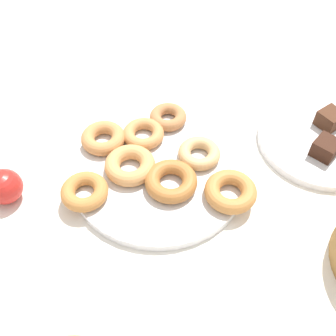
% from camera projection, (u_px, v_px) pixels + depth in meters
% --- Properties ---
extents(ground_plane, '(2.40, 2.40, 0.00)m').
position_uv_depth(ground_plane, '(159.00, 174.00, 0.74)').
color(ground_plane, white).
extents(donut_plate, '(0.33, 0.33, 0.02)m').
position_uv_depth(donut_plate, '(159.00, 171.00, 0.74)').
color(donut_plate, silver).
rests_on(donut_plate, ground_plane).
extents(donut_0, '(0.11, 0.11, 0.02)m').
position_uv_depth(donut_0, '(168.00, 117.00, 0.80)').
color(donut_0, '#B27547').
rests_on(donut_0, donut_plate).
extents(donut_1, '(0.11, 0.11, 0.03)m').
position_uv_depth(donut_1, '(85.00, 191.00, 0.68)').
color(donut_1, '#BC7A3D').
rests_on(donut_1, donut_plate).
extents(donut_2, '(0.09, 0.09, 0.02)m').
position_uv_depth(donut_2, '(199.00, 153.00, 0.74)').
color(donut_2, tan).
rests_on(donut_2, donut_plate).
extents(donut_3, '(0.09, 0.09, 0.02)m').
position_uv_depth(donut_3, '(143.00, 134.00, 0.77)').
color(donut_3, '#C6844C').
rests_on(donut_3, donut_plate).
extents(donut_4, '(0.13, 0.13, 0.03)m').
position_uv_depth(donut_4, '(171.00, 181.00, 0.69)').
color(donut_4, '#AD6B33').
rests_on(donut_4, donut_plate).
extents(donut_5, '(0.11, 0.11, 0.03)m').
position_uv_depth(donut_5, '(103.00, 138.00, 0.76)').
color(donut_5, '#C6844C').
rests_on(donut_5, donut_plate).
extents(donut_6, '(0.13, 0.13, 0.03)m').
position_uv_depth(donut_6, '(230.00, 191.00, 0.68)').
color(donut_6, '#BC7A3D').
rests_on(donut_6, donut_plate).
extents(donut_7, '(0.11, 0.11, 0.03)m').
position_uv_depth(donut_7, '(130.00, 165.00, 0.72)').
color(donut_7, tan).
rests_on(donut_7, donut_plate).
extents(cake_plate, '(0.25, 0.25, 0.02)m').
position_uv_depth(cake_plate, '(320.00, 140.00, 0.79)').
color(cake_plate, silver).
rests_on(cake_plate, ground_plane).
extents(brownie_near, '(0.05, 0.04, 0.03)m').
position_uv_depth(brownie_near, '(330.00, 119.00, 0.79)').
color(brownie_near, '#472819').
rests_on(brownie_near, cake_plate).
extents(brownie_far, '(0.05, 0.05, 0.03)m').
position_uv_depth(brownie_far, '(326.00, 148.00, 0.74)').
color(brownie_far, '#381E14').
rests_on(brownie_far, cake_plate).
extents(apple, '(0.06, 0.06, 0.06)m').
position_uv_depth(apple, '(4.00, 187.00, 0.68)').
color(apple, red).
rests_on(apple, ground_plane).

